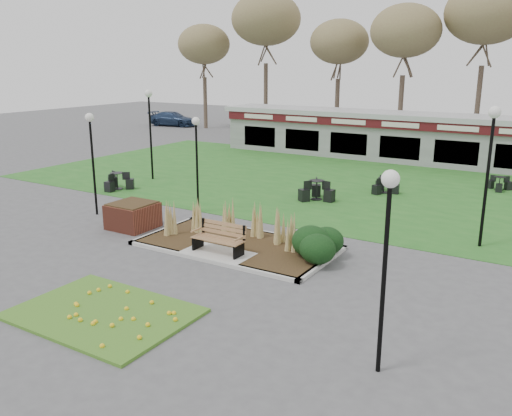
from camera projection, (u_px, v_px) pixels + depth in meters
The scene contains 20 objects.
ground at pixel (215, 258), 16.79m from camera, with size 100.00×100.00×0.00m, color #515154.
lawn at pixel (358, 185), 26.66m from camera, with size 34.00×16.00×0.02m, color #246520.
flower_bed at pixel (103, 312), 12.99m from camera, with size 4.20×3.00×0.16m.
planting_bed at pixel (273, 242), 17.16m from camera, with size 6.75×3.40×1.27m.
park_bench at pixel (220, 238), 16.84m from camera, with size 1.70×0.66×0.93m.
brick_planter at pixel (133, 215), 19.71m from camera, with size 1.50×1.50×0.95m.
food_pavilion at pixel (407, 137), 32.82m from camera, with size 24.60×3.40×2.90m.
tree_backdrop at pixel (448, 25), 37.63m from camera, with size 47.24×5.24×10.36m.
lamp_post_near_left at pixel (196, 144), 21.18m from camera, with size 0.32×0.32×3.82m.
lamp_post_near_right at pixel (387, 228), 9.88m from camera, with size 0.33×0.33×4.03m.
lamp_post_mid_left at pixel (91, 141), 20.82m from camera, with size 0.33×0.33×4.00m.
lamp_post_mid_right at pixel (491, 146), 16.95m from camera, with size 0.38×0.38×4.57m.
lamp_post_far_left at pixel (150, 115), 27.17m from camera, with size 0.38×0.38×4.55m.
bistro_set_a at pixel (118, 184), 25.70m from camera, with size 1.49×1.38×0.80m.
bistro_set_b at pixel (317, 193), 23.74m from camera, with size 1.45×1.63×0.86m.
bistro_set_c at pixel (499, 186), 25.53m from camera, with size 1.20×1.11×0.64m.
bistro_set_d at pixel (384, 188), 25.00m from camera, with size 1.26×1.33×0.72m.
car_silver at pixel (281, 126), 45.19m from camera, with size 1.59×3.95×1.35m, color #ADACB1.
car_black at pixel (306, 136), 39.61m from camera, with size 1.38×3.96×1.30m, color black.
car_blue at pixel (173, 119), 51.12m from camera, with size 1.88×4.61×1.34m, color navy.
Camera 1 is at (9.35, -12.80, 5.88)m, focal length 38.00 mm.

